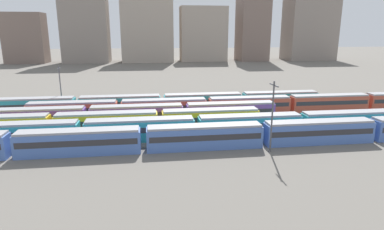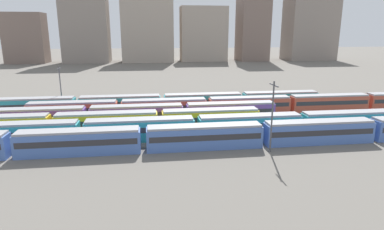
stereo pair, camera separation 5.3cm
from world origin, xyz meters
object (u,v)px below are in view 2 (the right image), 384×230
train_track_0 (205,136)px  catenary_pole_1 (61,86)px  train_track_5 (162,102)px  train_track_1 (301,123)px  catenary_pole_0 (272,114)px  train_track_3 (137,114)px  train_track_2 (107,122)px  train_track_4 (290,104)px

train_track_0 → catenary_pole_1: catenary_pole_1 is taller
train_track_0 → train_track_5: size_ratio=1.25×
catenary_pole_1 → train_track_1: bearing=-27.0°
train_track_5 → catenary_pole_0: 32.94m
train_track_0 → train_track_3: bearing=124.7°
train_track_2 → train_track_3: same height
train_track_5 → catenary_pole_0: (14.95, -29.07, 4.08)m
train_track_2 → train_track_4: 40.52m
train_track_0 → train_track_5: 26.55m
train_track_3 → train_track_5: (5.44, 10.40, 0.00)m
train_track_1 → train_track_4: bearing=72.8°
train_track_2 → train_track_3: size_ratio=1.00×
train_track_1 → catenary_pole_1: size_ratio=10.94×
train_track_0 → train_track_2: size_ratio=1.68×
train_track_1 → catenary_pole_0: bearing=-136.7°
train_track_3 → train_track_0: bearing=-55.3°
train_track_3 → train_track_4: size_ratio=0.50×
train_track_5 → catenary_pole_1: bearing=172.7°
train_track_4 → train_track_5: 29.01m
train_track_1 → train_track_5: (-23.72, 20.80, 0.00)m
train_track_4 → catenary_pole_1: bearing=171.0°
train_track_3 → train_track_4: bearing=8.7°
train_track_2 → catenary_pole_1: bearing=123.3°
train_track_5 → catenary_pole_1: 23.28m
train_track_0 → train_track_1: (18.34, 5.20, 0.00)m
train_track_3 → catenary_pole_1: (-17.35, 13.30, 3.79)m
train_track_2 → catenary_pole_1: 22.46m
train_track_0 → catenary_pole_1: (-28.17, 28.90, 3.79)m
train_track_1 → train_track_3: size_ratio=2.02×
train_track_0 → train_track_2: bearing=147.0°
train_track_1 → train_track_3: bearing=160.4°
train_track_3 → catenary_pole_1: catenary_pole_1 is taller
train_track_0 → catenary_pole_0: catenary_pole_0 is taller
train_track_4 → train_track_1: bearing=-107.2°
train_track_1 → train_track_3: same height
train_track_0 → catenary_pole_1: size_ratio=9.10×
train_track_2 → train_track_3: 7.34m
train_track_5 → catenary_pole_1: catenary_pole_1 is taller
train_track_3 → train_track_2: bearing=-134.9°
train_track_4 → catenary_pole_0: bearing=-119.7°
train_track_0 → train_track_5: (-5.38, 26.00, 0.00)m
train_track_1 → train_track_3: (-29.16, 10.40, -0.00)m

